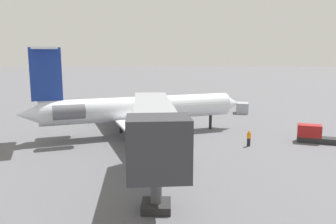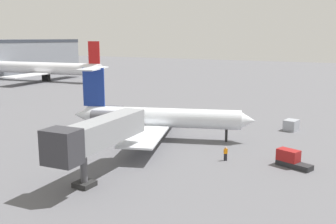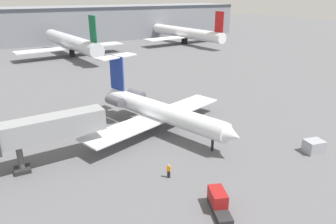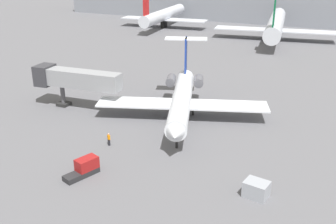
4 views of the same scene
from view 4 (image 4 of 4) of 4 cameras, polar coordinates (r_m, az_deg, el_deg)
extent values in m
cube|color=#5B5B60|center=(58.72, -1.28, -0.61)|extent=(400.00, 400.00, 0.10)
cylinder|color=silver|center=(56.19, 2.00, 1.82)|extent=(10.10, 21.84, 2.73)
cone|color=silver|center=(45.19, 1.05, -3.29)|extent=(3.19, 2.95, 2.60)
cone|color=silver|center=(67.60, 2.65, 5.26)|extent=(3.07, 3.23, 2.32)
cube|color=silver|center=(57.53, 8.70, 0.92)|extent=(12.50, 8.10, 0.24)
cube|color=silver|center=(58.24, -4.51, 1.37)|extent=(12.50, 8.10, 0.24)
cylinder|color=#595960|center=(63.69, 4.51, 4.56)|extent=(2.49, 3.52, 1.50)
cylinder|color=#595960|center=(63.91, 0.44, 4.68)|extent=(2.49, 3.52, 1.50)
cube|color=navy|center=(64.70, 2.62, 8.32)|extent=(1.31, 3.09, 5.58)
cube|color=silver|center=(64.14, 2.67, 10.66)|extent=(7.21, 4.56, 0.20)
cylinder|color=black|center=(48.68, 1.29, -4.31)|extent=(0.36, 0.36, 1.78)
cylinder|color=black|center=(58.79, 3.66, 0.36)|extent=(0.36, 0.36, 1.78)
cylinder|color=black|center=(58.96, 0.55, 0.47)|extent=(0.36, 0.36, 1.78)
cube|color=gray|center=(61.71, -12.78, 4.73)|extent=(13.71, 3.77, 2.60)
cube|color=#333338|center=(65.32, -17.52, 5.19)|extent=(2.67, 3.40, 3.20)
cylinder|color=#4C4C51|center=(64.48, -15.10, 2.39)|extent=(0.70, 0.70, 3.50)
cube|color=#262626|center=(64.97, -14.97, 1.15)|extent=(1.80, 1.80, 0.50)
cube|color=black|center=(50.07, -8.61, -4.39)|extent=(0.40, 0.39, 0.85)
cube|color=orange|center=(49.76, -8.66, -3.64)|extent=(0.48, 0.45, 0.60)
sphere|color=tan|center=(49.58, -8.68, -3.20)|extent=(0.24, 0.24, 0.24)
cube|color=#262628|center=(43.95, -12.54, -8.81)|extent=(2.60, 4.24, 0.60)
cube|color=maroon|center=(43.86, -11.77, -7.38)|extent=(2.09, 2.72, 1.30)
cube|color=#999EA8|center=(40.33, 12.77, -10.94)|extent=(2.61, 2.21, 1.67)
cube|color=gray|center=(154.47, 16.65, 15.11)|extent=(173.80, 23.32, 13.76)
cylinder|color=silver|center=(134.97, -0.61, 14.01)|extent=(7.20, 35.09, 3.69)
cube|color=red|center=(120.04, -3.24, 15.60)|extent=(0.70, 4.01, 7.00)
cube|color=silver|center=(135.17, -0.61, 13.41)|extent=(29.77, 8.94, 0.30)
cube|color=black|center=(135.41, -0.61, 12.74)|extent=(1.20, 2.80, 2.40)
cylinder|color=silver|center=(117.87, 15.46, 12.30)|extent=(10.12, 41.06, 4.35)
cube|color=#0C5933|center=(98.85, 15.28, 13.98)|extent=(0.87, 4.00, 7.00)
cube|color=silver|center=(118.15, 15.37, 11.46)|extent=(34.83, 10.82, 0.30)
cube|color=black|center=(118.42, 15.30, 10.70)|extent=(1.20, 2.80, 2.40)
camera|label=1|loc=(76.09, -27.71, 9.66)|focal=36.49mm
camera|label=2|loc=(71.18, -47.60, 8.38)|focal=41.49mm
camera|label=3|loc=(41.31, -52.17, 10.04)|focal=33.94mm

